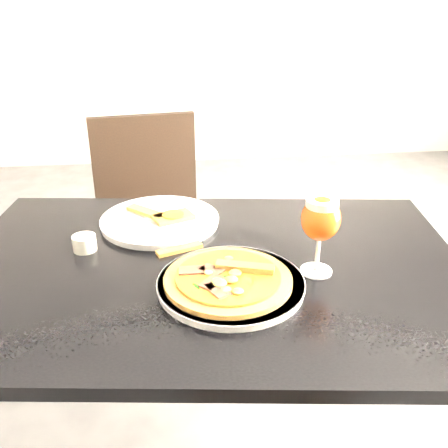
{
  "coord_description": "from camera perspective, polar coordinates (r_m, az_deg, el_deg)",
  "views": [
    {
      "loc": [
        -0.22,
        -1.08,
        1.34
      ],
      "look_at": [
        -0.1,
        -0.02,
        0.83
      ],
      "focal_mm": 40.0,
      "sensor_mm": 36.0,
      "label": 1
    }
  ],
  "objects": [
    {
      "name": "plate_second",
      "position": [
        1.37,
        -7.33,
        0.39
      ],
      "size": [
        0.35,
        0.35,
        0.02
      ],
      "primitive_type": "cylinder",
      "rotation": [
        0.0,
        0.0,
        0.11
      ],
      "color": "silver",
      "rests_on": "dining_table"
    },
    {
      "name": "plate_main",
      "position": [
        1.08,
        0.79,
        -6.88
      ],
      "size": [
        0.42,
        0.42,
        0.02
      ],
      "primitive_type": "cylinder",
      "rotation": [
        0.0,
        0.0,
        -0.42
      ],
      "color": "silver",
      "rests_on": "dining_table"
    },
    {
      "name": "pizza",
      "position": [
        1.07,
        0.53,
        -6.23
      ],
      "size": [
        0.27,
        0.27,
        0.03
      ],
      "rotation": [
        0.0,
        0.0,
        -0.62
      ],
      "color": "brown",
      "rests_on": "plate_main"
    },
    {
      "name": "dining_table",
      "position": [
        1.22,
        -1.75,
        -8.31
      ],
      "size": [
        1.29,
        0.95,
        0.75
      ],
      "rotation": [
        0.0,
        0.0,
        -0.13
      ],
      "color": "black",
      "rests_on": "ground"
    },
    {
      "name": "beer_glass",
      "position": [
        1.1,
        11.0,
        0.52
      ],
      "size": [
        0.09,
        0.09,
        0.18
      ],
      "color": "#B9BEC2",
      "rests_on": "dining_table"
    },
    {
      "name": "loose_crust",
      "position": [
        1.23,
        -5.1,
        -2.87
      ],
      "size": [
        0.12,
        0.07,
        0.01
      ],
      "primitive_type": "cube",
      "rotation": [
        0.0,
        0.0,
        0.37
      ],
      "color": "brown",
      "rests_on": "dining_table"
    },
    {
      "name": "chair_far",
      "position": [
        1.94,
        -8.22,
        -0.34
      ],
      "size": [
        0.47,
        0.47,
        0.91
      ],
      "rotation": [
        0.0,
        0.0,
        0.14
      ],
      "color": "black",
      "rests_on": "ground"
    },
    {
      "name": "sauce_cup",
      "position": [
        1.27,
        -15.67,
        -2.03
      ],
      "size": [
        0.06,
        0.06,
        0.04
      ],
      "color": "#B6B6A4",
      "rests_on": "dining_table"
    },
    {
      "name": "crust_scraps",
      "position": [
        1.37,
        -6.85,
        1.01
      ],
      "size": [
        0.19,
        0.14,
        0.01
      ],
      "rotation": [
        0.0,
        0.0,
        -0.32
      ],
      "color": "brown",
      "rests_on": "plate_second"
    }
  ]
}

